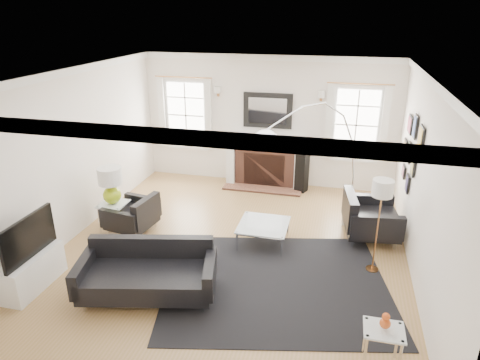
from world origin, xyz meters
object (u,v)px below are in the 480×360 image
(sofa, at_px, (148,273))
(armchair_right, at_px, (368,219))
(coffee_table, at_px, (264,226))
(fireplace, at_px, (265,162))
(armchair_left, at_px, (134,215))
(gourd_lamp, at_px, (111,183))
(arc_floor_lamp, at_px, (313,163))

(sofa, relative_size, armchair_right, 1.81)
(sofa, relative_size, coffee_table, 2.44)
(armchair_right, bearing_deg, fireplace, 137.88)
(fireplace, height_order, sofa, fireplace)
(sofa, bearing_deg, armchair_right, 38.22)
(sofa, xyz_separation_m, armchair_left, (-1.01, 1.59, -0.01))
(armchair_left, xyz_separation_m, armchair_right, (3.96, 0.73, 0.06))
(armchair_left, xyz_separation_m, gourd_lamp, (-0.38, -0.01, 0.57))
(sofa, relative_size, gourd_lamp, 2.97)
(arc_floor_lamp, bearing_deg, gourd_lamp, -168.10)
(armchair_right, distance_m, arc_floor_lamp, 1.34)
(gourd_lamp, bearing_deg, armchair_left, 1.00)
(gourd_lamp, bearing_deg, coffee_table, 2.78)
(fireplace, xyz_separation_m, coffee_table, (0.45, -2.53, -0.22))
(armchair_left, relative_size, gourd_lamp, 1.39)
(sofa, bearing_deg, gourd_lamp, 131.33)
(coffee_table, distance_m, gourd_lamp, 2.72)
(fireplace, distance_m, arc_floor_lamp, 2.39)
(arc_floor_lamp, bearing_deg, fireplace, 120.52)
(armchair_right, relative_size, coffee_table, 1.35)
(gourd_lamp, xyz_separation_m, arc_floor_lamp, (3.35, 0.71, 0.40))
(armchair_left, xyz_separation_m, arc_floor_lamp, (2.97, 0.70, 0.97))
(armchair_left, distance_m, coffee_table, 2.28)
(sofa, distance_m, armchair_left, 1.89)
(fireplace, bearing_deg, arc_floor_lamp, -59.48)
(armchair_left, relative_size, armchair_right, 0.85)
(fireplace, distance_m, sofa, 4.33)
(sofa, relative_size, armchair_left, 2.13)
(sofa, xyz_separation_m, gourd_lamp, (-1.39, 1.58, 0.56))
(arc_floor_lamp, bearing_deg, armchair_left, -166.76)
(armchair_left, relative_size, coffee_table, 1.14)
(armchair_left, bearing_deg, coffee_table, 3.08)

